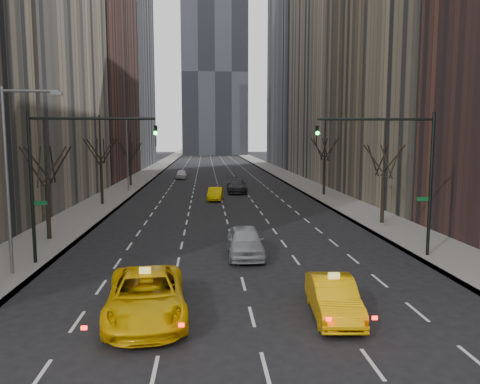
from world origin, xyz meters
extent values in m
plane|color=black|center=(0.00, 0.00, 0.00)|extent=(400.00, 400.00, 0.00)
cube|color=slate|center=(-12.25, 70.00, 0.07)|extent=(4.50, 320.00, 0.15)
cube|color=slate|center=(12.25, 70.00, 0.07)|extent=(4.50, 320.00, 0.15)
cube|color=brown|center=(-21.50, 66.00, 22.00)|extent=(14.00, 28.00, 44.00)
cube|color=slate|center=(-21.50, 96.00, 30.00)|extent=(14.00, 30.00, 60.00)
cube|color=tan|center=(21.50, 64.00, 25.00)|extent=(14.00, 28.00, 50.00)
cube|color=slate|center=(21.50, 95.00, 29.00)|extent=(14.00, 30.00, 58.00)
cylinder|color=black|center=(-12.00, 18.00, 1.93)|extent=(0.28, 0.28, 3.57)
cylinder|color=black|center=(-12.00, 18.00, 5.84)|extent=(0.16, 0.16, 4.25)
cylinder|color=black|center=(-11.85, 18.85, 4.95)|extent=(0.42, 1.80, 2.52)
cylinder|color=black|center=(-11.19, 18.29, 4.95)|extent=(1.74, 0.72, 2.52)
cylinder|color=black|center=(-11.34, 17.45, 4.95)|extent=(1.46, 1.25, 2.52)
cylinder|color=black|center=(-12.15, 17.15, 4.95)|extent=(0.42, 1.80, 2.52)
cylinder|color=black|center=(-12.81, 17.71, 4.95)|extent=(1.74, 0.72, 2.52)
cylinder|color=black|center=(-12.66, 18.55, 4.95)|extent=(1.46, 1.25, 2.52)
cylinder|color=black|center=(-12.00, 34.00, 2.15)|extent=(0.28, 0.28, 3.99)
cylinder|color=black|center=(-12.00, 34.00, 6.52)|extent=(0.16, 0.16, 4.75)
cylinder|color=black|center=(-11.85, 34.85, 5.37)|extent=(0.42, 1.80, 2.52)
cylinder|color=black|center=(-11.19, 34.29, 5.37)|extent=(1.74, 0.72, 2.52)
cylinder|color=black|center=(-11.34, 33.45, 5.37)|extent=(1.46, 1.25, 2.52)
cylinder|color=black|center=(-12.15, 33.15, 5.37)|extent=(0.42, 1.80, 2.52)
cylinder|color=black|center=(-12.81, 33.71, 5.37)|extent=(1.74, 0.72, 2.52)
cylinder|color=black|center=(-12.66, 34.55, 5.37)|extent=(1.46, 1.25, 2.52)
cylinder|color=black|center=(-12.00, 52.00, 1.83)|extent=(0.28, 0.28, 3.36)
cylinder|color=black|center=(-12.00, 52.00, 5.51)|extent=(0.16, 0.16, 4.00)
cylinder|color=black|center=(-11.85, 52.85, 4.74)|extent=(0.42, 1.80, 2.52)
cylinder|color=black|center=(-11.19, 52.29, 4.74)|extent=(1.74, 0.72, 2.52)
cylinder|color=black|center=(-11.34, 51.45, 4.74)|extent=(1.46, 1.25, 2.52)
cylinder|color=black|center=(-12.15, 51.15, 4.74)|extent=(0.42, 1.80, 2.52)
cylinder|color=black|center=(-12.81, 51.71, 4.74)|extent=(1.74, 0.72, 2.52)
cylinder|color=black|center=(-12.66, 52.55, 4.74)|extent=(1.46, 1.25, 2.52)
cylinder|color=black|center=(12.00, 22.00, 1.93)|extent=(0.28, 0.28, 3.57)
cylinder|color=black|center=(12.00, 22.00, 5.84)|extent=(0.16, 0.16, 4.25)
cylinder|color=black|center=(12.15, 22.85, 4.95)|extent=(0.42, 1.80, 2.52)
cylinder|color=black|center=(12.81, 22.29, 4.95)|extent=(1.74, 0.72, 2.52)
cylinder|color=black|center=(12.66, 21.45, 4.95)|extent=(1.46, 1.25, 2.52)
cylinder|color=black|center=(11.85, 21.15, 4.95)|extent=(0.42, 1.80, 2.52)
cylinder|color=black|center=(11.19, 21.71, 4.95)|extent=(1.74, 0.72, 2.52)
cylinder|color=black|center=(11.34, 22.55, 4.95)|extent=(1.46, 1.25, 2.52)
cylinder|color=black|center=(12.00, 40.00, 2.15)|extent=(0.28, 0.28, 3.99)
cylinder|color=black|center=(12.00, 40.00, 6.52)|extent=(0.16, 0.16, 4.75)
cylinder|color=black|center=(12.15, 40.85, 5.37)|extent=(0.42, 1.80, 2.52)
cylinder|color=black|center=(12.81, 40.29, 5.37)|extent=(1.74, 0.72, 2.52)
cylinder|color=black|center=(12.66, 39.45, 5.37)|extent=(1.46, 1.25, 2.52)
cylinder|color=black|center=(11.85, 39.15, 5.37)|extent=(0.42, 1.80, 2.52)
cylinder|color=black|center=(11.19, 39.71, 5.37)|extent=(1.74, 0.72, 2.52)
cylinder|color=black|center=(11.34, 40.55, 5.37)|extent=(1.46, 1.25, 2.52)
cylinder|color=black|center=(-10.80, 12.00, 4.15)|extent=(0.18, 0.18, 8.00)
cylinder|color=black|center=(-7.55, 12.00, 7.75)|extent=(6.50, 0.14, 0.14)
imported|color=black|center=(-4.30, 12.00, 6.85)|extent=(0.18, 0.22, 1.10)
sphere|color=#0CFF33|center=(-4.30, 11.82, 7.00)|extent=(0.20, 0.20, 0.20)
cube|color=#0C5926|center=(-10.40, 12.00, 3.35)|extent=(0.70, 0.04, 0.22)
cylinder|color=black|center=(10.80, 12.00, 4.15)|extent=(0.18, 0.18, 8.00)
cylinder|color=black|center=(7.55, 12.00, 7.75)|extent=(6.50, 0.14, 0.14)
imported|color=black|center=(4.30, 12.00, 6.85)|extent=(0.18, 0.22, 1.10)
sphere|color=#0CFF33|center=(4.30, 11.82, 7.00)|extent=(0.20, 0.20, 0.20)
cube|color=#0C5926|center=(10.40, 12.00, 3.35)|extent=(0.70, 0.04, 0.22)
cylinder|color=slate|center=(-11.20, 10.00, 4.65)|extent=(0.16, 0.16, 9.00)
cylinder|color=slate|center=(-9.90, 10.00, 8.95)|extent=(2.60, 0.14, 0.14)
cube|color=slate|center=(-8.70, 10.00, 8.85)|extent=(0.50, 0.22, 0.15)
cylinder|color=slate|center=(-11.20, 45.00, 4.65)|extent=(0.16, 0.16, 9.00)
cylinder|color=slate|center=(-9.90, 45.00, 8.95)|extent=(2.60, 0.14, 0.14)
cube|color=slate|center=(-8.70, 45.00, 8.85)|extent=(0.50, 0.22, 0.15)
imported|color=#F8C105|center=(-3.98, 4.15, 0.87)|extent=(3.50, 6.52, 1.74)
imported|color=#EFA605|center=(3.08, 3.78, 0.75)|extent=(1.92, 4.63, 1.49)
imported|color=#989AA0|center=(0.52, 13.06, 0.86)|extent=(2.07, 5.05, 1.71)
imported|color=#E9C304|center=(-0.67, 36.91, 0.70)|extent=(1.88, 4.35, 1.39)
imported|color=#28292D|center=(2.10, 43.63, 0.84)|extent=(2.46, 5.84, 1.68)
imported|color=white|center=(-5.64, 63.47, 0.73)|extent=(1.75, 4.31, 1.46)
camera|label=1|loc=(-1.72, -13.03, 6.81)|focal=35.00mm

